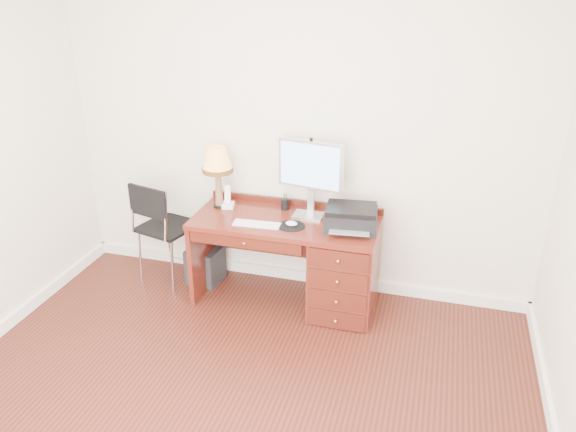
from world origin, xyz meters
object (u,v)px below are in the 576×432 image
(desk, at_px, (324,261))
(printer, at_px, (351,218))
(phone, at_px, (228,201))
(leg_lamp, at_px, (217,163))
(chair, at_px, (163,222))
(equipment_box, at_px, (205,265))
(monitor, at_px, (310,169))

(desk, height_order, printer, printer)
(desk, bearing_deg, phone, 173.35)
(desk, bearing_deg, printer, -3.55)
(leg_lamp, relative_size, chair, 0.56)
(chair, distance_m, equipment_box, 0.54)
(leg_lamp, height_order, chair, leg_lamp)
(desk, distance_m, phone, 0.95)
(monitor, bearing_deg, phone, -166.64)
(monitor, distance_m, phone, 0.77)
(desk, bearing_deg, chair, 179.05)
(monitor, xyz_separation_m, phone, (-0.69, -0.04, -0.34))
(leg_lamp, relative_size, phone, 2.61)
(desk, xyz_separation_m, chair, (-1.44, 0.02, 0.16))
(desk, relative_size, monitor, 2.39)
(desk, distance_m, leg_lamp, 1.18)
(printer, relative_size, phone, 2.14)
(leg_lamp, xyz_separation_m, chair, (-0.51, -0.08, -0.56))
(chair, bearing_deg, desk, 13.73)
(printer, bearing_deg, equipment_box, 169.04)
(desk, relative_size, phone, 7.45)
(monitor, relative_size, chair, 0.67)
(leg_lamp, distance_m, phone, 0.34)
(desk, height_order, leg_lamp, leg_lamp)
(printer, xyz_separation_m, equipment_box, (-1.31, 0.11, -0.68))
(monitor, xyz_separation_m, leg_lamp, (-0.77, -0.04, -0.01))
(chair, height_order, equipment_box, chair)
(monitor, bearing_deg, printer, -12.03)
(phone, xyz_separation_m, chair, (-0.59, -0.08, -0.24))
(desk, distance_m, equipment_box, 1.13)
(phone, bearing_deg, leg_lamp, 170.83)
(equipment_box, bearing_deg, leg_lamp, 9.18)
(equipment_box, bearing_deg, chair, -160.52)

